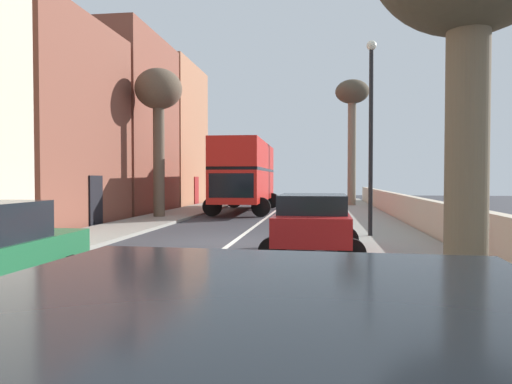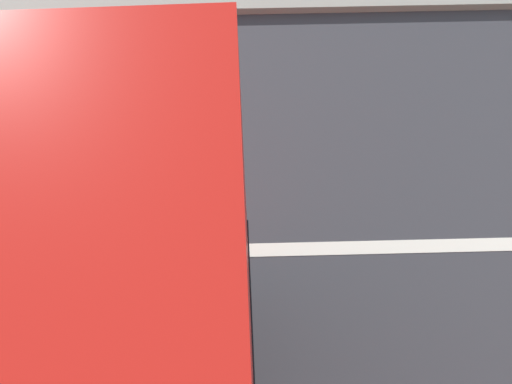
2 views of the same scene
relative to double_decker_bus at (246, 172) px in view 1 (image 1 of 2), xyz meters
The scene contains 10 objects.
ground_plane 13.66m from the double_decker_bus, 82.74° to the right, with size 84.00×84.00×0.00m, color #333338.
road_centre_line 13.66m from the double_decker_bus, 82.74° to the right, with size 0.16×54.00×0.01m, color silver.
sidewalk_left 13.92m from the double_decker_bus, 103.48° to the right, with size 2.60×60.00×0.12m, color gray.
sidewalk_right 15.07m from the double_decker_bus, 63.70° to the right, with size 2.60×60.00×0.12m, color gray.
boundary_wall_right 15.74m from the double_decker_bus, 58.60° to the right, with size 0.36×54.00×1.23m, color beige.
double_decker_bus is the anchor object (origin of this frame).
parked_car_red_right_1 16.41m from the double_decker_bus, 75.12° to the right, with size 2.47×4.06×1.59m.
street_tree_left_0 7.31m from the double_decker_bus, 122.34° to the right, with size 2.29×2.29×7.20m.
street_tree_right_1 9.89m from the double_decker_bus, 41.10° to the left, with size 2.31×2.31×8.66m.
lamppost_right 13.50m from the double_decker_bus, 63.45° to the right, with size 0.32×0.32×6.31m.
Camera 1 is at (2.67, -14.41, 1.99)m, focal length 33.29 mm.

